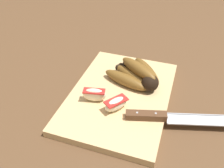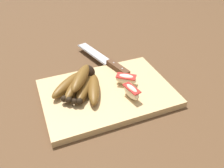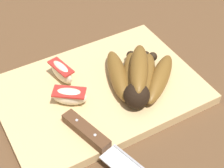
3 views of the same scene
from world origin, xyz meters
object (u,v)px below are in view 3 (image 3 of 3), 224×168
Objects in this scene: chefs_knife at (106,148)px; apple_wedge_near at (61,72)px; banana_bunch at (139,77)px; apple_wedge_middle at (69,95)px.

chefs_knife is 4.23× the size of apple_wedge_near.
banana_bunch reaches higher than apple_wedge_near.
apple_wedge_near is (0.01, 0.19, 0.01)m from chefs_knife.
apple_wedge_middle is at bearing -101.96° from apple_wedge_near.
apple_wedge_middle is at bearing 169.10° from banana_bunch.
chefs_knife is (-0.13, -0.10, -0.02)m from banana_bunch.
banana_bunch is 0.64× the size of chefs_knife.
banana_bunch reaches higher than apple_wedge_middle.
apple_wedge_middle reaches higher than chefs_knife.
apple_wedge_near is (-0.12, 0.09, -0.00)m from banana_bunch.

